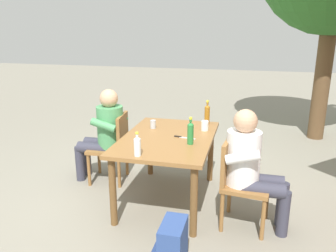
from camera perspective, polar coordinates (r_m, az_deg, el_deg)
ground_plane at (r=3.96m, az=0.00°, el=-12.20°), size 24.00×24.00×0.00m
dining_table at (r=3.69m, az=0.00°, el=-3.25°), size 1.40×0.95×0.75m
chair_near_left at (r=4.27m, az=-9.11°, el=-3.01°), size 0.49×0.49×0.87m
chair_far_right at (r=3.38m, az=11.76°, el=-8.63°), size 0.49×0.49×0.87m
person_in_white_shirt at (r=4.26m, az=-10.61°, el=-0.80°), size 0.47×0.61×1.18m
person_in_plaid_shirt at (r=3.30m, az=13.82°, el=-6.20°), size 0.47×0.61×1.18m
bottle_clear at (r=3.11m, az=-5.18°, el=-3.32°), size 0.06×0.06×0.23m
bottle_green at (r=3.41m, az=3.80°, el=-1.10°), size 0.06×0.06×0.28m
bottle_amber at (r=4.14m, az=6.60°, el=2.07°), size 0.06×0.06×0.29m
cup_steel at (r=3.94m, az=-2.53°, el=0.29°), size 0.06×0.06×0.10m
cup_white at (r=3.88m, az=6.21°, el=0.05°), size 0.08×0.08×0.11m
table_knife at (r=3.62m, az=2.56°, el=-1.92°), size 0.06×0.24×0.01m
backpack_by_near_side at (r=2.82m, az=0.61°, el=-20.10°), size 0.32×0.24×0.46m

